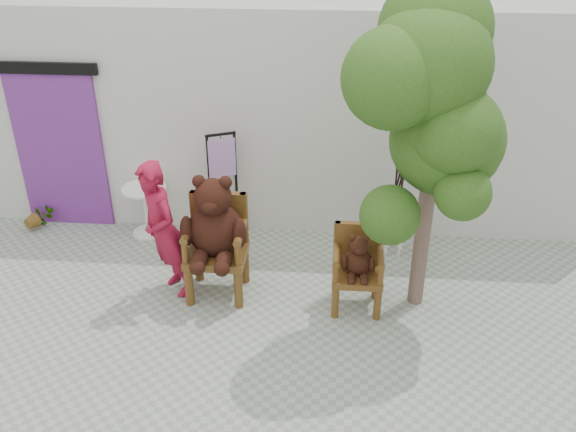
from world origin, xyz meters
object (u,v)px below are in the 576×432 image
object	(u,v)px
chair_big	(215,230)
cafe_table	(146,205)
tree	(436,104)
display_stand	(224,199)
chair_small	(358,262)
person	(164,231)
stool_bucket	(397,209)

from	to	relation	value
chair_big	cafe_table	distance (m)	1.85
tree	display_stand	bearing A→B (deg)	146.82
chair_big	tree	xyz separation A→B (m)	(2.25, -0.26, 1.62)
chair_small	person	world-z (taller)	person
display_stand	person	bearing A→B (deg)	-131.74
person	chair_small	bearing A→B (deg)	47.12
display_stand	stool_bucket	xyz separation A→B (m)	(2.29, -0.22, 0.06)
person	cafe_table	size ratio (longest dim) A/B	2.41
stool_bucket	chair_big	bearing A→B (deg)	-153.05
display_stand	tree	distance (m)	3.43
chair_small	person	distance (m)	2.21
stool_bucket	cafe_table	bearing A→B (deg)	176.20
tree	stool_bucket	bearing A→B (deg)	94.52
chair_big	cafe_table	bearing A→B (deg)	133.28
chair_big	chair_small	world-z (taller)	chair_big
person	display_stand	xyz separation A→B (m)	(0.43, 1.38, -0.27)
person	cafe_table	world-z (taller)	person
cafe_table	display_stand	bearing A→B (deg)	-0.18
display_stand	chair_big	bearing A→B (deg)	-108.19
chair_small	display_stand	world-z (taller)	display_stand
chair_big	person	size ratio (longest dim) A/B	0.90
stool_bucket	tree	bearing A→B (deg)	-85.48
cafe_table	display_stand	world-z (taller)	display_stand
display_stand	stool_bucket	distance (m)	2.30
chair_small	tree	bearing A→B (deg)	-12.34
cafe_table	tree	size ratio (longest dim) A/B	0.19
person	tree	world-z (taller)	tree
chair_small	cafe_table	size ratio (longest dim) A/B	1.39
display_stand	stool_bucket	world-z (taller)	display_stand
chair_big	stool_bucket	size ratio (longest dim) A/B	1.05
chair_small	cafe_table	distance (m)	3.20
person	stool_bucket	size ratio (longest dim) A/B	1.17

